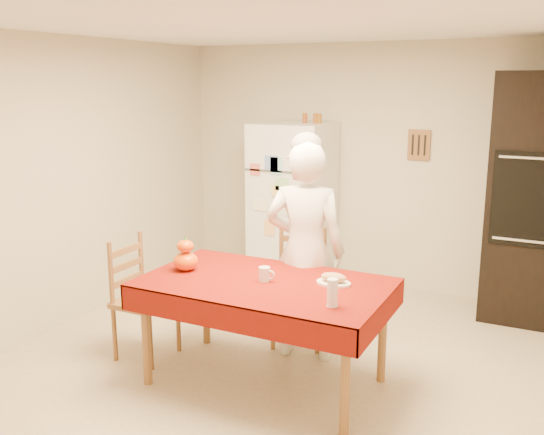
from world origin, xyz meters
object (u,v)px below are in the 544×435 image
Objects in this scene: seated_woman at (305,251)px; chair_left at (139,293)px; dining_table at (265,291)px; pumpkin_lower at (186,261)px; oven_cabinet at (531,199)px; coffee_mug at (264,274)px; refrigerator at (293,205)px; chair_far at (300,282)px; wine_glass at (333,293)px; bread_plate at (334,283)px.

chair_left is at bearing 13.90° from seated_woman.
seated_woman is at bearing -64.06° from chair_left.
pumpkin_lower is (-0.63, -0.03, 0.14)m from dining_table.
oven_cabinet is 2.19m from seated_woman.
chair_left is 1.33m from seated_woman.
coffee_mug is 0.63m from pumpkin_lower.
seated_woman is (-1.47, -1.60, -0.25)m from oven_cabinet.
seated_woman is 0.91m from pumpkin_lower.
chair_left is 1.13m from coffee_mug.
refrigerator reaches higher than chair_far.
oven_cabinet is 2.67m from dining_table.
coffee_mug is 0.64m from wine_glass.
chair_left is 5.22× the size of pumpkin_lower.
chair_far is at bearing -140.09° from oven_cabinet.
coffee_mug is 0.57× the size of wine_glass.
coffee_mug is (-0.00, 0.01, 0.12)m from dining_table.
refrigerator reaches higher than chair_left.
refrigerator is at bearing 92.98° from pumpkin_lower.
refrigerator is at bearing 109.47° from coffee_mug.
oven_cabinet is 2.19m from chair_far.
chair_far is at bearing 122.96° from wine_glass.
refrigerator is 2.17m from chair_left.
seated_woman reaches higher than dining_table.
seated_woman reaches higher than chair_far.
chair_left is at bearing 172.73° from wine_glass.
chair_far and chair_left have the same top height.
oven_cabinet reaches higher than bread_plate.
chair_far is 0.56× the size of seated_woman.
oven_cabinet is 2.57m from wine_glass.
chair_left is (-0.35, -2.12, -0.34)m from refrigerator.
coffee_mug is 0.55× the size of pumpkin_lower.
dining_table is 0.82m from chair_far.
chair_far is at bearing 129.57° from bread_plate.
pumpkin_lower is 1.24m from wine_glass.
chair_far is at bearing 56.04° from pumpkin_lower.
refrigerator reaches higher than wine_glass.
chair_left reaches higher than dining_table.
pumpkin_lower is at bearing -177.20° from dining_table.
wine_glass is at bearing -22.36° from coffee_mug.
bread_plate is at bearing 109.75° from wine_glass.
bread_plate is at bearing -118.67° from oven_cabinet.
chair_far is 1.00× the size of chair_left.
refrigerator is 2.28m from bread_plate.
wine_glass is (0.59, -0.24, 0.04)m from coffee_mug.
wine_glass is (1.33, -2.33, -0.00)m from refrigerator.
pumpkin_lower is at bearing -91.04° from chair_left.
pumpkin_lower reaches higher than coffee_mug.
seated_woman is 9.62× the size of wine_glass.
oven_cabinet is at bearing -50.64° from chair_left.
wine_glass reaches higher than bread_plate.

